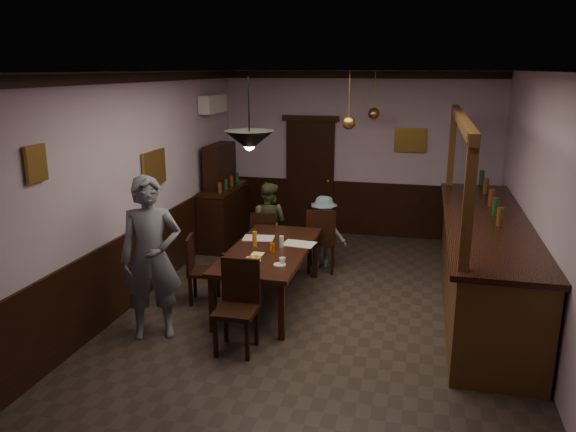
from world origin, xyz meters
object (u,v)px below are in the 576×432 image
(chair_far_right, at_px, (321,238))
(person_seated_left, at_px, (268,223))
(dining_table, at_px, (270,253))
(pendant_brass_far, at_px, (374,114))
(sideboard, at_px, (223,205))
(person_seated_right, at_px, (324,231))
(bar_counter, at_px, (483,260))
(chair_side, at_px, (198,266))
(coffee_cup, at_px, (282,261))
(soda_can, at_px, (272,248))
(pendant_brass_mid, at_px, (349,122))
(pendant_iron, at_px, (249,141))
(chair_near, at_px, (238,301))
(person_standing, at_px, (151,258))
(chair_far_left, at_px, (264,237))

(chair_far_right, height_order, person_seated_left, person_seated_left)
(dining_table, distance_m, pendant_brass_far, 3.40)
(sideboard, bearing_deg, person_seated_right, -20.06)
(bar_counter, bearing_deg, dining_table, -168.57)
(person_seated_left, bearing_deg, bar_counter, 169.97)
(chair_side, xyz_separation_m, pendant_brass_far, (1.96, 3.03, 1.80))
(person_seated_right, bearing_deg, chair_far_right, 102.26)
(coffee_cup, bearing_deg, sideboard, 122.20)
(soda_can, distance_m, pendant_brass_mid, 2.14)
(pendant_brass_far, bearing_deg, coffee_cup, -102.02)
(dining_table, height_order, coffee_cup, coffee_cup)
(pendant_iron, distance_m, pendant_brass_far, 3.75)
(chair_near, distance_m, soda_can, 1.20)
(dining_table, distance_m, sideboard, 2.69)
(dining_table, relative_size, pendant_brass_mid, 2.72)
(chair_far_right, distance_m, sideboard, 2.17)
(person_standing, relative_size, soda_can, 15.82)
(pendant_brass_mid, relative_size, pendant_brass_far, 1.00)
(dining_table, height_order, chair_near, chair_near)
(coffee_cup, bearing_deg, pendant_brass_far, 77.67)
(pendant_iron, bearing_deg, pendant_brass_far, 74.05)
(bar_counter, bearing_deg, person_seated_right, 156.36)
(chair_far_right, xyz_separation_m, person_seated_left, (-0.91, 0.28, 0.10))
(dining_table, xyz_separation_m, person_standing, (-1.04, -1.26, 0.26))
(chair_side, xyz_separation_m, bar_counter, (3.65, 0.77, 0.13))
(person_seated_right, bearing_deg, bar_counter, 166.11)
(chair_far_left, bearing_deg, sideboard, -51.11)
(sideboard, xyz_separation_m, pendant_iron, (1.48, -3.05, 1.54))
(chair_far_left, distance_m, soda_can, 1.55)
(person_seated_left, xyz_separation_m, person_seated_right, (0.90, 0.00, -0.09))
(chair_far_right, xyz_separation_m, bar_counter, (2.27, -0.72, 0.07))
(chair_side, bearing_deg, bar_counter, -90.34)
(dining_table, bearing_deg, pendant_brass_far, 69.75)
(sideboard, bearing_deg, coffee_cup, -57.49)
(soda_can, bearing_deg, dining_table, 118.22)
(chair_far_left, height_order, sideboard, sideboard)
(dining_table, bearing_deg, person_seated_right, 74.12)
(chair_side, distance_m, pendant_brass_mid, 2.88)
(chair_far_right, relative_size, pendant_iron, 1.19)
(coffee_cup, distance_m, soda_can, 0.48)
(chair_far_left, height_order, bar_counter, bar_counter)
(soda_can, height_order, bar_counter, bar_counter)
(chair_far_right, xyz_separation_m, chair_near, (-0.45, -2.59, 0.01))
(chair_far_left, xyz_separation_m, chair_far_right, (0.90, -0.00, 0.06))
(bar_counter, bearing_deg, pendant_brass_mid, 161.51)
(chair_far_right, relative_size, bar_counter, 0.23)
(chair_near, xyz_separation_m, coffee_cup, (0.31, 0.75, 0.24))
(person_standing, distance_m, pendant_brass_far, 4.76)
(chair_side, bearing_deg, chair_near, -152.03)
(pendant_brass_far, bearing_deg, dining_table, -110.25)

